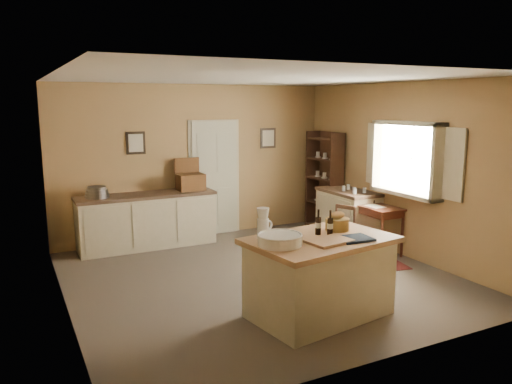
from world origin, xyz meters
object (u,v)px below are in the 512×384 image
Objects in this scene: work_island at (319,275)px; right_cabinet at (348,216)px; writing_desk at (377,213)px; desk_chair at (339,234)px; shelving_unit at (326,181)px; sideboard at (148,218)px.

work_island reaches higher than right_cabinet.
writing_desk is at bearing 27.65° from work_island.
right_cabinet reaches higher than desk_chair.
shelving_unit is (2.32, 3.23, 0.44)m from work_island.
writing_desk is (3.17, -2.01, 0.18)m from sideboard.
desk_chair is 0.71× the size of right_cabinet.
shelving_unit is (0.15, 1.64, 0.26)m from writing_desk.
shelving_unit is (0.91, 1.69, 0.52)m from desk_chair.
right_cabinet is (3.17, -1.26, -0.02)m from sideboard.
writing_desk is 0.77m from right_cabinet.
writing_desk is 1.00× the size of desk_chair.
sideboard reaches higher than right_cabinet.
work_island is at bearing -74.42° from sideboard.
writing_desk is at bearing -21.65° from desk_chair.
right_cabinet reaches higher than writing_desk.
right_cabinet is at bearing -99.45° from shelving_unit.
sideboard reaches higher than desk_chair.
writing_desk is (2.17, 1.58, 0.18)m from work_island.
right_cabinet is at bearing 38.58° from work_island.
shelving_unit is at bearing 36.67° from desk_chair.
work_island is 2.09m from desk_chair.
shelving_unit reaches higher than sideboard.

